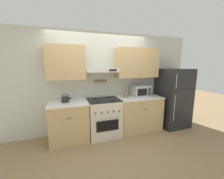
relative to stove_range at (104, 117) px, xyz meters
name	(u,v)px	position (x,y,z in m)	size (l,w,h in m)	color
ground_plane	(108,141)	(0.00, -0.33, -0.46)	(16.00, 16.00, 0.00)	#937551
wall_back	(103,77)	(0.07, 0.31, 0.98)	(5.20, 0.46, 2.55)	silver
counter_left	(69,121)	(-0.82, 0.01, -0.01)	(0.87, 0.67, 0.91)	tan
counter_right	(138,113)	(0.97, 0.01, -0.01)	(1.17, 0.67, 0.91)	tan
stove_range	(104,117)	(0.00, 0.00, 0.00)	(0.77, 0.69, 1.00)	beige
refrigerator	(173,98)	(2.03, -0.05, 0.36)	(0.77, 0.79, 1.63)	#232326
tea_kettle	(65,99)	(-0.88, 0.07, 0.52)	(0.22, 0.17, 0.20)	#232326
microwave	(141,91)	(1.06, 0.09, 0.59)	(0.45, 0.36, 0.28)	#ADAFB5
utensil_crock	(126,94)	(0.61, 0.07, 0.52)	(0.12, 0.12, 0.30)	#8E7051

